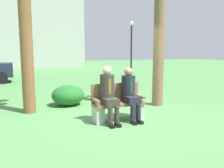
# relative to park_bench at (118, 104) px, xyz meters

# --- Properties ---
(ground_plane) EXTENTS (80.00, 80.00, 0.00)m
(ground_plane) POSITION_rel_park_bench_xyz_m (0.24, 0.15, -0.39)
(ground_plane) COLOR #518C4B
(park_bench) EXTENTS (1.27, 0.44, 0.90)m
(park_bench) POSITION_rel_park_bench_xyz_m (0.00, 0.00, 0.00)
(park_bench) COLOR brown
(park_bench) RESTS_ON ground
(seated_man_left) EXTENTS (0.34, 0.72, 1.34)m
(seated_man_left) POSITION_rel_park_bench_xyz_m (-0.29, -0.11, 0.36)
(seated_man_left) COLOR #38332D
(seated_man_left) RESTS_ON ground
(seated_man_right) EXTENTS (0.34, 0.72, 1.29)m
(seated_man_right) POSITION_rel_park_bench_xyz_m (0.27, -0.12, 0.33)
(seated_man_right) COLOR #23232D
(seated_man_right) RESTS_ON ground
(palm_tree_tall) EXTENTS (1.53, 1.47, 4.71)m
(palm_tree_tall) POSITION_rel_park_bench_xyz_m (1.84, 0.92, 2.78)
(palm_tree_tall) COLOR brown
(palm_tree_tall) RESTS_ON ground
(shrub_near_bench) EXTENTS (1.02, 0.94, 0.64)m
(shrub_near_bench) POSITION_rel_park_bench_xyz_m (-0.77, 2.03, -0.07)
(shrub_near_bench) COLOR #246829
(shrub_near_bench) RESTS_ON ground
(street_lamp) EXTENTS (0.24, 0.24, 3.48)m
(street_lamp) POSITION_rel_park_bench_xyz_m (4.24, 7.17, 1.75)
(street_lamp) COLOR black
(street_lamp) RESTS_ON ground
(building_backdrop) EXTENTS (12.75, 7.11, 10.04)m
(building_backdrop) POSITION_rel_park_bench_xyz_m (-1.04, 22.77, 4.65)
(building_backdrop) COLOR #ABB4A9
(building_backdrop) RESTS_ON ground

